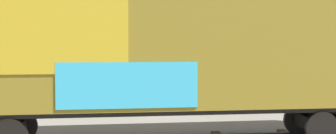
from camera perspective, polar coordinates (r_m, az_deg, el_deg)
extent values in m
cube|color=olive|center=(11.88, 0.15, 4.11)|extent=(15.03, 2.87, 3.73)
cube|color=#B2931E|center=(10.46, -14.28, 4.70)|extent=(3.30, 0.06, 2.05)
cube|color=#33A5CC|center=(10.44, -5.22, -2.38)|extent=(3.35, 0.06, 1.10)
cube|color=black|center=(12.00, 0.15, -5.30)|extent=(14.71, 1.64, 0.20)
cylinder|color=black|center=(12.90, -18.57, -7.27)|extent=(0.92, 0.13, 0.92)
cylinder|color=black|center=(12.63, 19.29, -7.50)|extent=(0.92, 0.13, 0.92)
cylinder|color=black|center=(13.91, 16.56, -6.51)|extent=(0.92, 0.13, 0.92)
cylinder|color=silver|center=(23.30, 9.58, 5.00)|extent=(0.12, 0.12, 7.18)
cube|color=silver|center=(71.81, -7.63, 4.61)|extent=(120.39, 29.40, 9.87)
cube|color=#1E5933|center=(18.14, -9.82, -3.74)|extent=(4.54, 2.38, 0.61)
cube|color=#2D333D|center=(18.05, -10.69, -1.83)|extent=(2.17, 1.87, 0.61)
cylinder|color=black|center=(19.24, -5.74, -4.26)|extent=(0.66, 0.31, 0.64)
cylinder|color=black|center=(17.58, -4.70, -4.93)|extent=(0.66, 0.31, 0.64)
cylinder|color=black|center=(18.92, -14.56, -4.46)|extent=(0.66, 0.31, 0.64)
cylinder|color=black|center=(17.22, -14.36, -5.17)|extent=(0.66, 0.31, 0.64)
cube|color=black|center=(18.90, 9.10, -3.31)|extent=(4.76, 2.05, 0.72)
cube|color=#2D333D|center=(18.76, 8.45, -1.09)|extent=(2.42, 1.76, 0.76)
cylinder|color=black|center=(20.34, 12.46, -3.92)|extent=(0.65, 0.25, 0.64)
cylinder|color=black|center=(18.76, 14.60, -4.52)|extent=(0.65, 0.25, 0.64)
cylinder|color=black|center=(19.30, 3.74, -4.23)|extent=(0.65, 0.25, 0.64)
cylinder|color=black|center=(17.63, 5.21, -4.91)|extent=(0.65, 0.25, 0.64)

